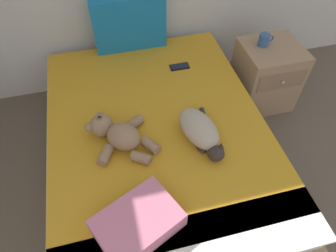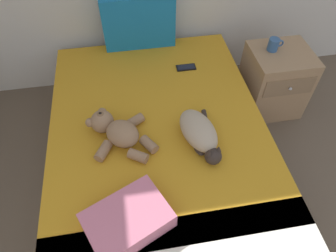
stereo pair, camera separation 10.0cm
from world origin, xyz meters
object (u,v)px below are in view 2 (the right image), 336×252
Objects in this scene: cat at (200,133)px; cell_phone at (186,67)px; patterned_cushion at (139,22)px; mug at (274,45)px; bed at (158,144)px; throw_pillow at (128,220)px; nightstand at (274,81)px; teddy_bear at (117,131)px.

cat is 0.71m from cell_phone.
patterned_cushion is 4.70× the size of mug.
cat is at bearing -38.32° from bed.
throw_pillow is 3.33× the size of mug.
nightstand is at bearing -36.74° from mug.
nightstand is at bearing 38.07° from cat.
cat is 0.79× the size of nightstand.
cell_phone is 0.37× the size of throw_pillow.
bed is at bearing -119.71° from cell_phone.
mug is at bearing 143.26° from nightstand.
cell_phone is at bearing 84.69° from cat.
patterned_cushion is 0.52m from cell_phone.
teddy_bear is at bearing -163.07° from bed.
cat is at bearing -76.91° from patterned_cushion.
throw_pillow reaches higher than bed.
mug reaches higher than throw_pillow.
cat reaches higher than bed.
nightstand is at bearing 40.68° from throw_pillow.
bed is 4.50× the size of teddy_bear.
nightstand is (1.03, 0.44, 0.06)m from bed.
bed is 0.40m from teddy_bear.
cat is 1.10× the size of throw_pillow.
cat is 0.50m from teddy_bear.
throw_pillow is (-0.47, -0.47, -0.02)m from cat.
patterned_cushion is at bearing 103.09° from cat.
bed is 0.75m from throw_pillow.
teddy_bear is 1.07× the size of throw_pillow.
throw_pillow is at bearing -136.30° from mug.
cat is 0.67m from throw_pillow.
throw_pillow reaches higher than cell_phone.
mug reaches higher than teddy_bear.
patterned_cushion is 1.19m from nightstand.
teddy_bear is 3.56× the size of mug.
nightstand is at bearing 23.16° from bed.
cat reaches higher than cell_phone.
mug is (0.73, 0.68, 0.08)m from cat.
cat is at bearing -11.95° from teddy_bear.
bed is at bearing 141.68° from cat.
cat is 1.00m from mug.
teddy_bear is (-0.49, 0.10, -0.00)m from cat.
teddy_bear reaches higher than cat.
teddy_bear is (-0.25, -0.96, -0.14)m from patterned_cushion.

